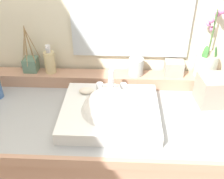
# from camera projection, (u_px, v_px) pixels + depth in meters

# --- Properties ---
(vanity_cabinet) EXTENTS (1.43, 0.58, 0.84)m
(vanity_cabinet) POSITION_uv_depth(u_px,v_px,m) (113.00, 173.00, 1.42)
(vanity_cabinet) COLOR tan
(vanity_cabinet) RESTS_ON ground
(back_ledge) EXTENTS (1.35, 0.09, 0.06)m
(back_ledge) POSITION_uv_depth(u_px,v_px,m) (115.00, 79.00, 1.36)
(back_ledge) COLOR tan
(back_ledge) RESTS_ON vanity_cabinet
(sink_basin) EXTENTS (0.41, 0.37, 0.28)m
(sink_basin) POSITION_uv_depth(u_px,v_px,m) (110.00, 115.00, 1.14)
(sink_basin) COLOR white
(sink_basin) RESTS_ON vanity_cabinet
(soap_bar) EXTENTS (0.07, 0.04, 0.02)m
(soap_bar) POSITION_uv_depth(u_px,v_px,m) (86.00, 91.00, 1.21)
(soap_bar) COLOR beige
(soap_bar) RESTS_ON sink_basin
(potted_plant) EXTENTS (0.11, 0.11, 0.35)m
(potted_plant) POSITION_uv_depth(u_px,v_px,m) (207.00, 60.00, 1.30)
(potted_plant) COLOR silver
(potted_plant) RESTS_ON back_ledge
(soap_dispenser) EXTENTS (0.05, 0.06, 0.15)m
(soap_dispenser) POSITION_uv_depth(u_px,v_px,m) (50.00, 61.00, 1.33)
(soap_dispenser) COLOR #D1BC85
(soap_dispenser) RESTS_ON back_ledge
(tumbler_cup) EXTENTS (0.07, 0.07, 0.09)m
(tumbler_cup) POSITION_uv_depth(u_px,v_px,m) (136.00, 67.00, 1.32)
(tumbler_cup) COLOR #9AA29E
(tumbler_cup) RESTS_ON back_ledge
(reed_diffuser) EXTENTS (0.08, 0.12, 0.24)m
(reed_diffuser) POSITION_uv_depth(u_px,v_px,m) (31.00, 64.00, 1.36)
(reed_diffuser) COLOR slate
(reed_diffuser) RESTS_ON back_ledge
(trinket_box) EXTENTS (0.09, 0.08, 0.07)m
(trinket_box) POSITION_uv_depth(u_px,v_px,m) (174.00, 68.00, 1.32)
(trinket_box) COLOR gray
(trinket_box) RESTS_ON back_ledge
(tissue_box) EXTENTS (0.14, 0.14, 0.13)m
(tissue_box) POSITION_uv_depth(u_px,v_px,m) (213.00, 90.00, 1.22)
(tissue_box) COLOR tan
(tissue_box) RESTS_ON vanity_cabinet
(mirror) EXTENTS (0.57, 0.02, 0.54)m
(mirror) POSITION_uv_depth(u_px,v_px,m) (132.00, 1.00, 1.19)
(mirror) COLOR silver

